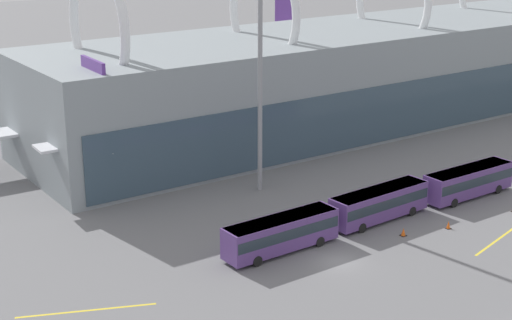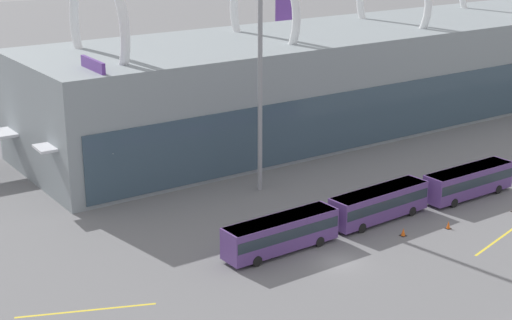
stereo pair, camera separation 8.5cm
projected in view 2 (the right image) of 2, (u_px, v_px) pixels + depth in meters
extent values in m
plane|color=slate|center=(338.00, 262.00, 71.05)|extent=(440.00, 440.00, 0.00)
cube|color=gray|center=(490.00, 54.00, 132.15)|extent=(159.31, 23.14, 14.05)
torus|color=white|center=(98.00, 28.00, 90.77)|extent=(1.10, 15.48, 15.48)
torus|color=white|center=(263.00, 13.00, 103.51)|extent=(1.10, 15.48, 15.48)
torus|color=white|center=(392.00, 1.00, 116.25)|extent=(1.10, 15.48, 15.48)
cylinder|color=silver|center=(52.00, 114.00, 98.37)|extent=(6.44, 32.31, 5.26)
sphere|color=silver|center=(15.00, 90.00, 111.24)|extent=(5.15, 5.15, 5.15)
cone|color=silver|center=(101.00, 146.00, 85.50)|extent=(5.25, 7.23, 5.00)
cube|color=silver|center=(58.00, 125.00, 97.08)|extent=(37.46, 5.53, 0.35)
cylinder|color=gray|center=(136.00, 123.00, 102.85)|extent=(2.24, 3.99, 2.10)
cube|color=#5B338C|center=(95.00, 99.00, 84.55)|extent=(0.62, 6.07, 8.66)
cube|color=silver|center=(98.00, 139.00, 85.97)|extent=(13.78, 3.70, 0.28)
cylinder|color=gray|center=(28.00, 118.00, 107.90)|extent=(0.36, 0.36, 4.74)
cylinder|color=black|center=(30.00, 135.00, 108.63)|extent=(0.49, 1.12, 1.10)
cylinder|color=gray|center=(32.00, 145.00, 95.94)|extent=(0.36, 0.36, 4.74)
cylinder|color=black|center=(34.00, 163.00, 96.67)|extent=(0.49, 1.12, 1.10)
cylinder|color=gray|center=(85.00, 136.00, 99.45)|extent=(0.36, 0.36, 4.74)
cylinder|color=black|center=(87.00, 154.00, 100.18)|extent=(0.49, 1.12, 1.10)
cylinder|color=white|center=(354.00, 56.00, 137.82)|extent=(10.07, 36.97, 5.79)
sphere|color=white|center=(440.00, 71.00, 124.81)|extent=(5.67, 5.67, 5.67)
cone|color=white|center=(283.00, 43.00, 150.83)|extent=(6.41, 8.62, 5.50)
cube|color=white|center=(344.00, 60.00, 139.72)|extent=(45.40, 9.41, 0.35)
cylinder|color=gray|center=(389.00, 59.00, 148.16)|extent=(2.74, 3.55, 2.37)
cylinder|color=gray|center=(293.00, 77.00, 132.17)|extent=(2.74, 3.55, 2.37)
cube|color=#5B338C|center=(286.00, 17.00, 148.67)|extent=(1.07, 5.71, 8.15)
cube|color=white|center=(286.00, 40.00, 150.02)|extent=(15.32, 4.96, 0.28)
cylinder|color=gray|center=(409.00, 83.00, 129.98)|extent=(0.36, 0.36, 4.57)
cylinder|color=black|center=(408.00, 96.00, 130.68)|extent=(0.58, 1.15, 1.10)
cylinder|color=gray|center=(358.00, 67.00, 142.67)|extent=(0.36, 0.36, 4.57)
cylinder|color=black|center=(358.00, 79.00, 143.37)|extent=(0.58, 1.15, 1.10)
cylinder|color=gray|center=(330.00, 73.00, 137.92)|extent=(0.36, 0.36, 4.57)
cylinder|color=black|center=(329.00, 85.00, 138.62)|extent=(0.58, 1.15, 1.10)
cube|color=#56387A|center=(281.00, 233.00, 72.62)|extent=(11.85, 2.89, 2.97)
cube|color=#232D38|center=(281.00, 230.00, 72.53)|extent=(11.61, 2.92, 1.04)
cube|color=silver|center=(281.00, 219.00, 72.18)|extent=(11.49, 2.81, 0.12)
cylinder|color=black|center=(303.00, 233.00, 76.04)|extent=(1.00, 0.32, 1.00)
cylinder|color=black|center=(320.00, 242.00, 74.11)|extent=(1.00, 0.32, 1.00)
cylinder|color=black|center=(241.00, 252.00, 71.97)|extent=(1.00, 0.32, 1.00)
cylinder|color=black|center=(257.00, 261.00, 70.04)|extent=(1.00, 0.32, 1.00)
cube|color=#56387A|center=(379.00, 203.00, 79.91)|extent=(11.92, 3.25, 2.97)
cube|color=#232D38|center=(379.00, 201.00, 79.82)|extent=(11.68, 3.27, 1.04)
cube|color=silver|center=(380.00, 190.00, 79.47)|extent=(11.56, 3.16, 0.12)
cylinder|color=black|center=(394.00, 204.00, 83.39)|extent=(1.01, 0.35, 1.00)
cylinder|color=black|center=(412.00, 211.00, 81.50)|extent=(1.01, 0.35, 1.00)
cylinder|color=black|center=(344.00, 220.00, 79.15)|extent=(1.01, 0.35, 1.00)
cylinder|color=black|center=(362.00, 228.00, 77.27)|extent=(1.01, 0.35, 1.00)
cube|color=#56387A|center=(468.00, 181.00, 86.36)|extent=(11.83, 2.80, 2.97)
cube|color=#232D38|center=(469.00, 179.00, 86.27)|extent=(11.59, 2.83, 1.04)
cube|color=silver|center=(470.00, 169.00, 85.92)|extent=(11.47, 2.71, 0.12)
cylinder|color=black|center=(480.00, 183.00, 89.76)|extent=(1.00, 0.31, 1.00)
cylinder|color=black|center=(498.00, 189.00, 87.82)|extent=(1.00, 0.31, 1.00)
cylinder|color=black|center=(436.00, 196.00, 85.74)|extent=(1.00, 0.31, 1.00)
cylinder|color=black|center=(454.00, 203.00, 83.80)|extent=(1.00, 0.31, 1.00)
cylinder|color=gray|center=(260.00, 66.00, 84.82)|extent=(0.52, 0.52, 28.53)
cube|color=yellow|center=(502.00, 237.00, 76.48)|extent=(11.37, 3.21, 0.01)
cube|color=yellow|center=(86.00, 311.00, 62.47)|extent=(10.30, 4.51, 0.01)
cube|color=black|center=(403.00, 236.00, 76.68)|extent=(0.61, 0.61, 0.02)
cone|color=#EA5914|center=(403.00, 232.00, 76.56)|extent=(0.45, 0.45, 0.78)
cube|color=black|center=(448.00, 228.00, 78.39)|extent=(0.52, 0.52, 0.02)
cone|color=#EA5914|center=(448.00, 225.00, 78.26)|extent=(0.39, 0.39, 0.77)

